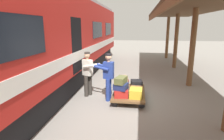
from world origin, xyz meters
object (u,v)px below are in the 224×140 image
object	(u,v)px
suitcase_navy_fabric	(121,86)
suitcase_tan_vintage	(123,79)
train_car	(39,42)
suitcase_yellow_case	(136,93)
suitcase_black_hardshell	(136,84)
suitcase_olive_duffel	(121,80)
suitcase_gray_aluminum	(122,89)
suitcase_red_plastic	(121,93)
suitcase_maroon_trunk	(124,84)
porter_in_overalls	(108,75)
porter_by_door	(88,73)
suitcase_brown_leather	(136,90)
luggage_cart	(129,93)

from	to	relation	value
suitcase_navy_fabric	suitcase_tan_vintage	size ratio (longest dim) A/B	1.06
train_car	suitcase_navy_fabric	size ratio (longest dim) A/B	46.65
suitcase_yellow_case	suitcase_black_hardshell	bearing A→B (deg)	-90.00
suitcase_black_hardshell	suitcase_tan_vintage	distance (m)	0.56
suitcase_olive_duffel	train_car	bearing A→B (deg)	-10.83
train_car	suitcase_yellow_case	xyz separation A→B (m)	(-3.72, 0.62, -1.63)
suitcase_gray_aluminum	suitcase_red_plastic	xyz separation A→B (m)	(0.00, 0.54, 0.04)
train_car	suitcase_maroon_trunk	bearing A→B (deg)	-172.02
suitcase_red_plastic	suitcase_tan_vintage	bearing A→B (deg)	-89.25
suitcase_black_hardshell	porter_in_overalls	bearing A→B (deg)	36.32
suitcase_yellow_case	porter_by_door	world-z (taller)	porter_by_door
suitcase_yellow_case	porter_in_overalls	xyz separation A→B (m)	(1.01, -0.33, 0.50)
suitcase_black_hardshell	suitcase_brown_leather	size ratio (longest dim) A/B	0.93
train_car	luggage_cart	world-z (taller)	train_car
train_car	suitcase_brown_leather	size ratio (longest dim) A/B	41.46
suitcase_brown_leather	train_car	bearing A→B (deg)	-1.35
train_car	suitcase_maroon_trunk	size ratio (longest dim) A/B	44.96
suitcase_maroon_trunk	suitcase_olive_duffel	bearing A→B (deg)	89.68
luggage_cart	suitcase_tan_vintage	xyz separation A→B (m)	(0.27, -0.51, 0.39)
train_car	luggage_cart	size ratio (longest dim) A/B	10.31
suitcase_yellow_case	suitcase_tan_vintage	xyz separation A→B (m)	(0.53, -1.05, 0.20)
suitcase_gray_aluminum	suitcase_maroon_trunk	xyz separation A→B (m)	(0.00, -0.54, 0.04)
suitcase_brown_leather	suitcase_tan_vintage	bearing A→B (deg)	-44.13
train_car	suitcase_gray_aluminum	xyz separation A→B (m)	(-3.20, 0.09, -1.69)
suitcase_brown_leather	suitcase_maroon_trunk	size ratio (longest dim) A/B	1.08
suitcase_black_hardshell	porter_in_overalls	xyz separation A→B (m)	(1.01, 0.74, 0.50)
suitcase_brown_leather	suitcase_tan_vintage	size ratio (longest dim) A/B	1.20
suitcase_yellow_case	suitcase_olive_duffel	size ratio (longest dim) A/B	0.93
train_car	suitcase_red_plastic	size ratio (longest dim) A/B	43.22
luggage_cart	porter_by_door	distance (m)	1.72
suitcase_gray_aluminum	porter_in_overalls	xyz separation A→B (m)	(0.50, 0.21, 0.56)
suitcase_navy_fabric	porter_by_door	size ratio (longest dim) A/B	0.25
suitcase_red_plastic	suitcase_yellow_case	bearing A→B (deg)	180.00
suitcase_yellow_case	suitcase_maroon_trunk	size ratio (longest dim) A/B	1.13
suitcase_brown_leather	porter_by_door	xyz separation A→B (m)	(1.83, -0.10, 0.56)
suitcase_black_hardshell	train_car	bearing A→B (deg)	6.90
suitcase_tan_vintage	porter_in_overalls	xyz separation A→B (m)	(0.49, 0.72, 0.30)
train_car	suitcase_black_hardshell	world-z (taller)	train_car
suitcase_yellow_case	suitcase_olive_duffel	xyz separation A→B (m)	(0.52, -0.01, 0.43)
suitcase_olive_duffel	suitcase_brown_leather	bearing A→B (deg)	-134.65
suitcase_brown_leather	suitcase_gray_aluminum	bearing A→B (deg)	0.00
suitcase_yellow_case	suitcase_gray_aluminum	bearing A→B (deg)	-46.38
suitcase_olive_duffel	suitcase_yellow_case	bearing A→B (deg)	178.57
suitcase_maroon_trunk	porter_by_door	xyz separation A→B (m)	(1.32, 0.44, 0.52)
suitcase_brown_leather	suitcase_navy_fabric	xyz separation A→B (m)	(0.52, 0.55, 0.28)
suitcase_gray_aluminum	suitcase_maroon_trunk	distance (m)	0.54
suitcase_tan_vintage	luggage_cart	bearing A→B (deg)	117.87
suitcase_red_plastic	porter_in_overalls	world-z (taller)	porter_in_overalls
luggage_cart	suitcase_maroon_trunk	bearing A→B (deg)	-64.52
suitcase_tan_vintage	porter_by_door	size ratio (longest dim) A/B	0.24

